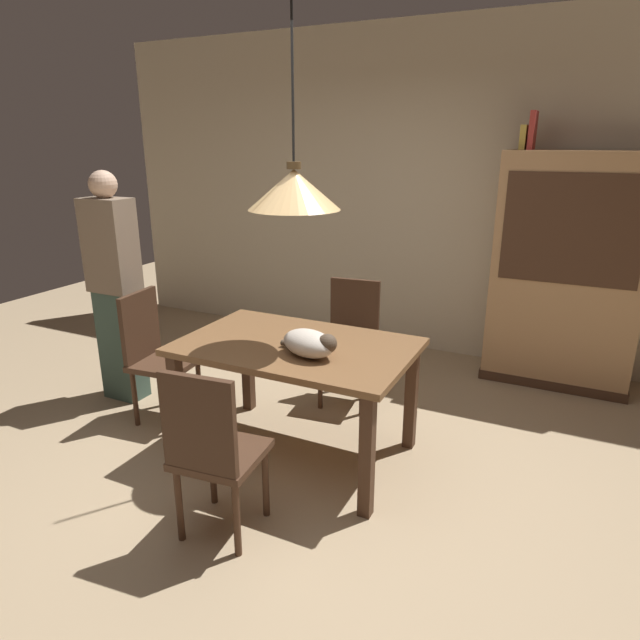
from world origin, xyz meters
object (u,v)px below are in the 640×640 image
object	(u,v)px
chair_left_side	(155,351)
book_yellow_short	(524,137)
dining_table	(297,359)
book_red_tall	(533,130)
cat_sleeping	(310,343)
chair_near_front	(212,448)
hutch_bookcase	(566,277)
pendant_lamp	(294,189)
chair_far_back	(351,336)
person_standing	(115,288)

from	to	relation	value
chair_left_side	book_yellow_short	size ratio (longest dim) A/B	4.65
dining_table	book_red_tall	world-z (taller)	book_red_tall
cat_sleeping	book_yellow_short	distance (m)	2.47
dining_table	book_red_tall	xyz separation A→B (m)	(1.02, 1.92, 1.34)
chair_near_front	chair_left_side	bearing A→B (deg)	142.57
chair_left_side	cat_sleeping	bearing A→B (deg)	-5.91
cat_sleeping	book_yellow_short	bearing A→B (deg)	68.88
book_red_tall	hutch_bookcase	bearing A→B (deg)	-0.23
cat_sleeping	pendant_lamp	distance (m)	0.86
cat_sleeping	book_red_tall	bearing A→B (deg)	67.51
pendant_lamp	book_yellow_short	bearing A→B (deg)	63.35
chair_far_back	pendant_lamp	size ratio (longest dim) A/B	0.72
chair_near_front	pendant_lamp	xyz separation A→B (m)	(-0.01, 0.88, 1.15)
chair_left_side	hutch_bookcase	world-z (taller)	hutch_bookcase
hutch_bookcase	book_red_tall	bearing A→B (deg)	179.77
book_yellow_short	person_standing	distance (m)	3.29
book_red_tall	chair_left_side	bearing A→B (deg)	-138.13
person_standing	cat_sleeping	bearing A→B (deg)	-9.39
chair_near_front	pendant_lamp	distance (m)	1.45
hutch_bookcase	dining_table	bearing A→B (deg)	-125.97
cat_sleeping	person_standing	size ratio (longest dim) A/B	0.23
chair_far_back	person_standing	xyz separation A→B (m)	(-1.59, -0.73, 0.36)
chair_far_back	book_red_tall	size ratio (longest dim) A/B	3.32
chair_near_front	book_red_tall	world-z (taller)	book_red_tall
pendant_lamp	book_yellow_short	world-z (taller)	pendant_lamp
chair_far_back	person_standing	size ratio (longest dim) A/B	0.54
chair_near_front	chair_left_side	world-z (taller)	same
hutch_bookcase	book_red_tall	world-z (taller)	book_red_tall
cat_sleeping	person_standing	xyz separation A→B (m)	(-1.77, 0.29, 0.05)
book_red_tall	cat_sleeping	bearing A→B (deg)	-112.49
dining_table	pendant_lamp	world-z (taller)	pendant_lamp
person_standing	book_red_tall	bearing A→B (deg)	33.97
pendant_lamp	book_yellow_short	xyz separation A→B (m)	(0.96, 1.92, 0.28)
dining_table	person_standing	xyz separation A→B (m)	(-1.60, 0.15, 0.22)
hutch_bookcase	book_yellow_short	world-z (taller)	book_yellow_short
hutch_bookcase	pendant_lamp	bearing A→B (deg)	-125.97
chair_left_side	book_yellow_short	distance (m)	3.18
chair_left_side	book_red_tall	size ratio (longest dim) A/B	3.32
chair_near_front	hutch_bookcase	distance (m)	3.14
chair_left_side	chair_far_back	bearing A→B (deg)	38.38
hutch_bookcase	book_yellow_short	bearing A→B (deg)	179.80
chair_far_back	chair_near_front	bearing A→B (deg)	-89.45
book_yellow_short	pendant_lamp	bearing A→B (deg)	-116.65
chair_left_side	book_red_tall	xyz separation A→B (m)	(2.15, 1.92, 1.48)
hutch_bookcase	chair_near_front	bearing A→B (deg)	-116.32
chair_far_back	dining_table	bearing A→B (deg)	-89.42
chair_far_back	hutch_bookcase	size ratio (longest dim) A/B	0.50
hutch_bookcase	book_red_tall	size ratio (longest dim) A/B	6.61
chair_near_front	chair_far_back	size ratio (longest dim) A/B	1.00
person_standing	dining_table	bearing A→B (deg)	-5.35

